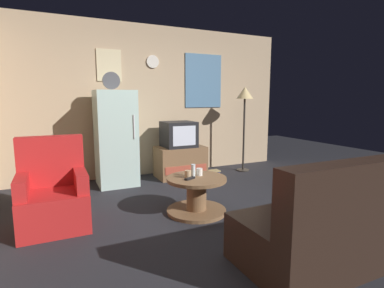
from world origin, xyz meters
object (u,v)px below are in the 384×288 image
at_px(remote_control, 190,178).
at_px(mug_ceramic_white, 199,172).
at_px(tv_stand, 180,162).
at_px(couch, 340,225).
at_px(standing_lamp, 245,99).
at_px(mug_ceramic_tan, 188,174).
at_px(fridge, 116,138).
at_px(book_stack, 213,172).
at_px(armchair, 53,196).
at_px(crt_tv, 179,134).
at_px(coffee_table, 197,195).
at_px(wine_glass, 193,170).

bearing_deg(remote_control, mug_ceramic_white, 5.84).
bearing_deg(tv_stand, couch, -87.59).
relative_size(mug_ceramic_white, remote_control, 0.60).
distance_m(standing_lamp, mug_ceramic_tan, 2.56).
xyz_separation_m(fridge, book_stack, (1.72, -0.10, -0.71)).
bearing_deg(remote_control, standing_lamp, 14.75).
bearing_deg(armchair, remote_control, -13.97).
xyz_separation_m(fridge, mug_ceramic_tan, (0.52, -1.62, -0.27)).
relative_size(fridge, standing_lamp, 1.11).
height_order(crt_tv, couch, crt_tv).
distance_m(coffee_table, book_stack, 1.89).
xyz_separation_m(fridge, remote_control, (0.52, -1.69, -0.31)).
relative_size(armchair, couch, 0.56).
bearing_deg(armchair, fridge, 54.73).
bearing_deg(tv_stand, fridge, -179.63).
xyz_separation_m(crt_tv, remote_control, (-0.57, -1.69, -0.31)).
relative_size(standing_lamp, mug_ceramic_white, 17.67).
bearing_deg(remote_control, crt_tv, 45.66).
distance_m(tv_stand, couch, 3.14).
bearing_deg(mug_ceramic_tan, mug_ceramic_white, 13.62).
bearing_deg(standing_lamp, coffee_table, -138.53).
height_order(crt_tv, armchair, crt_tv).
relative_size(standing_lamp, remote_control, 10.60).
bearing_deg(mug_ceramic_tan, tv_stand, 70.06).
xyz_separation_m(mug_ceramic_white, couch, (0.55, -1.55, -0.17)).
relative_size(tv_stand, mug_ceramic_white, 9.33).
xyz_separation_m(wine_glass, armchair, (-1.55, 0.26, -0.17)).
xyz_separation_m(coffee_table, mug_ceramic_tan, (-0.10, 0.02, 0.26)).
bearing_deg(crt_tv, book_stack, -9.74).
bearing_deg(coffee_table, wine_glass, 107.61).
xyz_separation_m(mug_ceramic_tan, book_stack, (1.20, 1.51, -0.44)).
height_order(mug_ceramic_tan, book_stack, mug_ceramic_tan).
relative_size(standing_lamp, armchair, 1.66).
relative_size(crt_tv, mug_ceramic_tan, 6.00).
xyz_separation_m(tv_stand, armchair, (-2.05, -1.33, 0.07)).
xyz_separation_m(wine_glass, mug_ceramic_tan, (-0.09, -0.03, -0.03)).
bearing_deg(wine_glass, armchair, 170.52).
xyz_separation_m(tv_stand, mug_ceramic_white, (-0.42, -1.58, 0.21)).
bearing_deg(armchair, wine_glass, -9.48).
relative_size(coffee_table, mug_ceramic_tan, 8.00).
height_order(mug_ceramic_tan, remote_control, mug_ceramic_tan).
bearing_deg(mug_ceramic_white, book_stack, 55.08).
height_order(fridge, remote_control, fridge).
distance_m(tv_stand, standing_lamp, 1.67).
bearing_deg(tv_stand, standing_lamp, -4.26).
bearing_deg(couch, mug_ceramic_white, 109.43).
xyz_separation_m(coffee_table, wine_glass, (-0.02, 0.06, 0.29)).
bearing_deg(crt_tv, tv_stand, 1.79).
relative_size(standing_lamp, couch, 0.94).
bearing_deg(wine_glass, mug_ceramic_tan, -158.52).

